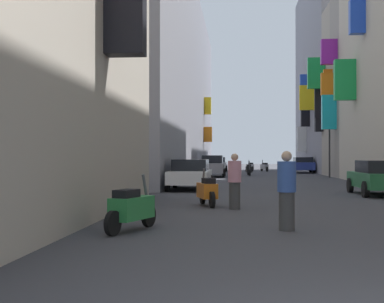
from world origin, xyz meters
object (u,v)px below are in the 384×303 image
object	(u,v)px
parked_car_blue	(303,165)
pedestrian_near_left	(287,191)
scooter_silver	(264,167)
traffic_light_near_corner	(329,134)
parked_car_silver	(217,164)
parked_car_grey	(213,166)
parked_car_green	(381,177)
scooter_white	(250,166)
scooter_black	(249,169)
parked_car_white	(191,174)
pedestrian_crossing	(235,182)
scooter_green	(131,208)
scooter_orange	(207,191)

from	to	relation	value
parked_car_blue	pedestrian_near_left	bearing A→B (deg)	-97.31
scooter_silver	traffic_light_near_corner	size ratio (longest dim) A/B	0.40
parked_car_silver	parked_car_grey	bearing A→B (deg)	-89.27
parked_car_green	scooter_white	xyz separation A→B (m)	(-4.25, 33.17, -0.25)
scooter_black	scooter_silver	size ratio (longest dim) A/B	1.09
scooter_black	parked_car_white	bearing A→B (deg)	-99.47
pedestrian_crossing	pedestrian_near_left	distance (m)	4.33
scooter_black	scooter_silver	distance (m)	11.26
scooter_green	scooter_orange	bearing A→B (deg)	77.76
scooter_green	pedestrian_crossing	world-z (taller)	pedestrian_crossing
scooter_black	pedestrian_near_left	xyz separation A→B (m)	(0.15, -30.87, 0.34)
scooter_black	pedestrian_crossing	bearing A→B (deg)	-92.01
scooter_black	scooter_green	distance (m)	31.40
scooter_black	scooter_silver	bearing A→B (deg)	81.05
parked_car_silver	scooter_orange	distance (m)	35.68
pedestrian_crossing	parked_car_grey	bearing A→B (deg)	94.27
parked_car_grey	scooter_black	bearing A→B (deg)	45.59
parked_car_green	scooter_black	size ratio (longest dim) A/B	2.02
pedestrian_crossing	parked_car_green	bearing A→B (deg)	46.63
parked_car_grey	traffic_light_near_corner	world-z (taller)	traffic_light_near_corner
parked_car_white	parked_car_grey	distance (m)	15.13
parked_car_silver	traffic_light_near_corner	xyz separation A→B (m)	(8.45, -13.77, 2.31)
parked_car_blue	parked_car_white	bearing A→B (deg)	-107.91
scooter_silver	pedestrian_crossing	bearing A→B (deg)	-94.07
parked_car_silver	pedestrian_crossing	size ratio (longest dim) A/B	2.81
scooter_white	pedestrian_crossing	bearing A→B (deg)	-91.94
scooter_black	pedestrian_crossing	xyz separation A→B (m)	(-0.94, -26.67, 0.32)
scooter_white	pedestrian_crossing	distance (m)	39.09
scooter_green	scooter_black	bearing A→B (deg)	84.57
parked_car_silver	scooter_white	bearing A→B (deg)	37.02
parked_car_grey	scooter_black	world-z (taller)	parked_car_grey
parked_car_green	scooter_green	distance (m)	12.96
parked_car_grey	pedestrian_near_left	distance (m)	28.24
scooter_silver	pedestrian_crossing	world-z (taller)	pedestrian_crossing
parked_car_white	parked_car_grey	bearing A→B (deg)	88.99
parked_car_white	traffic_light_near_corner	distance (m)	16.62
scooter_silver	pedestrian_crossing	xyz separation A→B (m)	(-2.69, -37.80, 0.32)
pedestrian_crossing	pedestrian_near_left	xyz separation A→B (m)	(1.08, -4.20, 0.02)
scooter_white	pedestrian_near_left	bearing A→B (deg)	-90.32
parked_car_silver	traffic_light_near_corner	size ratio (longest dim) A/B	0.99
scooter_green	parked_car_green	bearing A→B (deg)	54.03
parked_car_silver	scooter_green	distance (m)	41.19
scooter_orange	pedestrian_crossing	bearing A→B (deg)	-48.43
parked_car_blue	pedestrian_near_left	size ratio (longest dim) A/B	2.61
traffic_light_near_corner	parked_car_silver	bearing A→B (deg)	121.52
parked_car_grey	scooter_green	bearing A→B (deg)	-90.51
parked_car_grey	scooter_white	size ratio (longest dim) A/B	2.54
pedestrian_near_left	traffic_light_near_corner	size ratio (longest dim) A/B	0.36
scooter_white	pedestrian_crossing	xyz separation A→B (m)	(-1.32, -39.07, 0.32)
scooter_silver	parked_car_silver	bearing A→B (deg)	-165.59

